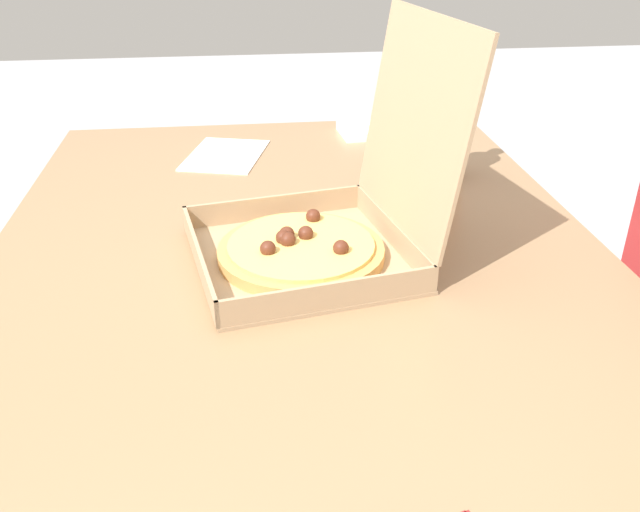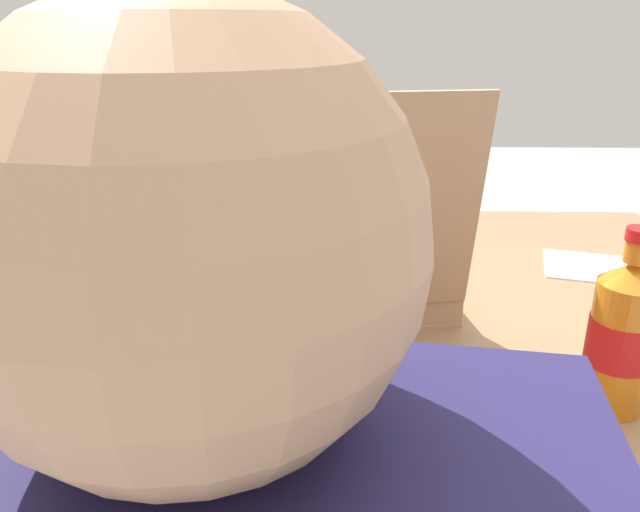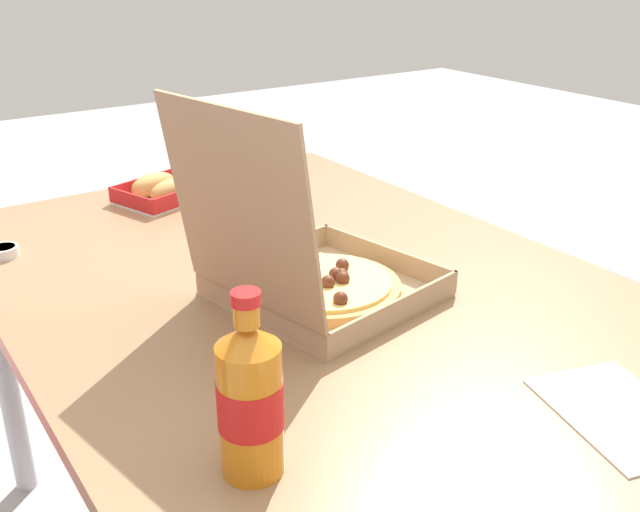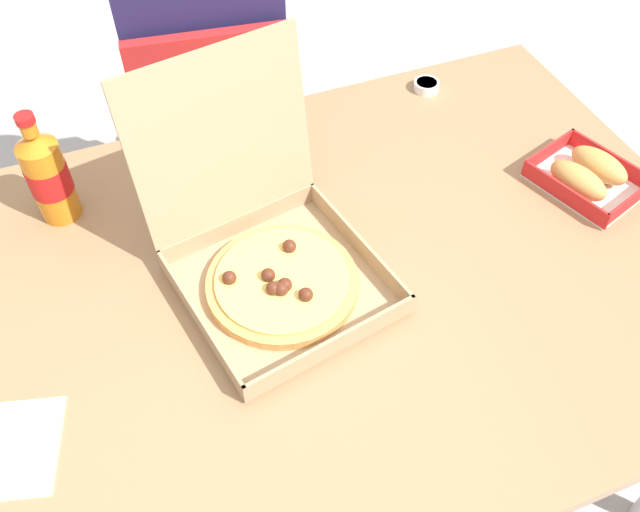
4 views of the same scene
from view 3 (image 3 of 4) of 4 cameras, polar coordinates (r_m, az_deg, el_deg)
dining_table at (r=1.30m, az=-0.43°, el=-5.02°), size 1.49×0.98×0.70m
pizza_box_open at (r=1.20m, az=-0.62°, el=-1.42°), size 0.37×0.41×0.35m
bread_side_box at (r=1.74m, az=-12.09°, el=5.09°), size 0.20×0.23×0.06m
cola_bottle at (r=0.82m, az=-5.43°, el=-10.98°), size 0.07×0.07×0.22m
paper_menu at (r=1.03m, az=22.26°, el=-11.22°), size 0.24×0.20×0.00m
dipping_sauce_cup at (r=1.52m, az=-23.34°, el=0.36°), size 0.06×0.06×0.02m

